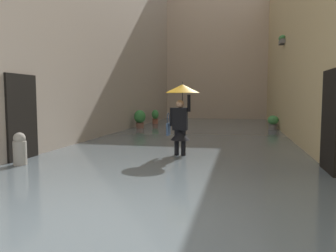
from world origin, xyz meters
name	(u,v)px	position (x,y,z in m)	size (l,w,h in m)	color
ground_plane	(198,136)	(0.00, -9.81, 0.00)	(60.00, 60.00, 0.00)	gray
flood_water	(198,135)	(0.00, -9.81, 0.06)	(7.85, 25.62, 0.11)	#515B60
building_facade_left	(314,28)	(-4.42, -9.81, 4.26)	(2.04, 23.62, 8.52)	tan
building_facade_far	(217,42)	(0.00, -20.52, 5.61)	(10.65, 1.80, 11.22)	tan
person_wading	(181,108)	(-0.21, -4.58, 1.36)	(0.91, 0.91, 2.04)	black
potted_plant_mid_right	(155,117)	(3.06, -14.39, 0.50)	(0.40, 0.40, 0.92)	brown
potted_plant_near_right	(140,119)	(3.10, -11.57, 0.58)	(0.56, 0.56, 1.01)	brown
potted_plant_far_left	(273,123)	(-3.25, -12.26, 0.42)	(0.50, 0.50, 0.78)	#66605B
mooring_bollard	(20,151)	(3.13, -2.60, 0.42)	(0.29, 0.29, 0.85)	gray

